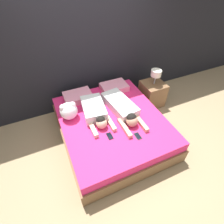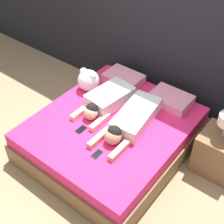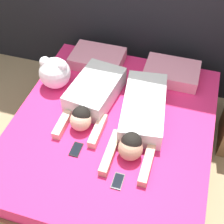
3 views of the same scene
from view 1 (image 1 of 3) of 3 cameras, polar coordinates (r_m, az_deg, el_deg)
ground_plane at (r=3.46m, az=0.00°, el=-7.62°), size 12.00×12.00×0.00m
wall_back at (r=3.58m, az=-8.21°, el=20.03°), size 12.00×0.06×2.60m
bed at (r=3.28m, az=0.00°, el=-5.02°), size 1.81×2.06×0.48m
pillow_head_left at (r=3.54m, az=-11.05°, el=5.01°), size 0.54×0.39×0.12m
pillow_head_right at (r=3.73m, az=0.69°, el=8.15°), size 0.54×0.39×0.12m
person_left at (r=3.10m, az=-5.48°, el=0.07°), size 0.45×0.91×0.21m
person_right at (r=3.16m, az=3.44°, el=1.16°), size 0.46×1.13×0.23m
cell_phone_left at (r=2.83m, az=-0.75°, el=-7.85°), size 0.08×0.14×0.01m
cell_phone_right at (r=2.86m, az=8.42°, el=-7.77°), size 0.08×0.14×0.01m
plush_toy at (r=3.10m, az=-13.97°, el=0.45°), size 0.30×0.30×0.32m
nightstand at (r=4.07m, az=13.01°, el=6.10°), size 0.47×0.47×0.88m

